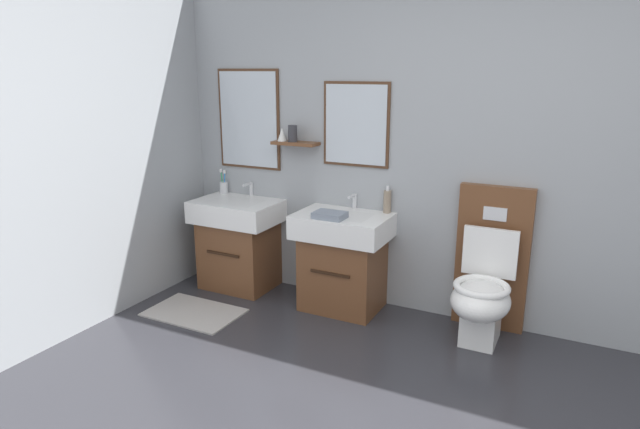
{
  "coord_description": "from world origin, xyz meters",
  "views": [
    {
      "loc": [
        0.6,
        -1.56,
        1.74
      ],
      "look_at": [
        -1.03,
        1.65,
        0.77
      ],
      "focal_mm": 30.26,
      "sensor_mm": 36.0,
      "label": 1
    }
  ],
  "objects_px": {
    "soap_dispenser": "(387,201)",
    "vanity_sink_left": "(239,240)",
    "vanity_sink_right": "(343,258)",
    "toothbrush_cup": "(224,187)",
    "folded_hand_towel": "(330,215)",
    "toilet": "(486,284)"
  },
  "relations": [
    {
      "from": "soap_dispenser",
      "to": "vanity_sink_left",
      "type": "bearing_deg",
      "value": -171.54
    },
    {
      "from": "vanity_sink_right",
      "to": "toothbrush_cup",
      "type": "bearing_deg",
      "value": 171.94
    },
    {
      "from": "vanity_sink_left",
      "to": "folded_hand_towel",
      "type": "xyz_separation_m",
      "value": [
        0.89,
        -0.15,
        0.36
      ]
    },
    {
      "from": "vanity_sink_left",
      "to": "toothbrush_cup",
      "type": "relative_size",
      "value": 3.58
    },
    {
      "from": "vanity_sink_left",
      "to": "vanity_sink_right",
      "type": "relative_size",
      "value": 1.0
    },
    {
      "from": "vanity_sink_left",
      "to": "toothbrush_cup",
      "type": "bearing_deg",
      "value": 146.76
    },
    {
      "from": "vanity_sink_right",
      "to": "folded_hand_towel",
      "type": "distance_m",
      "value": 0.39
    },
    {
      "from": "folded_hand_towel",
      "to": "vanity_sink_right",
      "type": "bearing_deg",
      "value": 74.74
    },
    {
      "from": "vanity_sink_left",
      "to": "toothbrush_cup",
      "type": "height_order",
      "value": "toothbrush_cup"
    },
    {
      "from": "vanity_sink_right",
      "to": "soap_dispenser",
      "type": "relative_size",
      "value": 3.66
    },
    {
      "from": "vanity_sink_left",
      "to": "folded_hand_towel",
      "type": "relative_size",
      "value": 3.31
    },
    {
      "from": "vanity_sink_right",
      "to": "folded_hand_towel",
      "type": "xyz_separation_m",
      "value": [
        -0.04,
        -0.15,
        0.36
      ]
    },
    {
      "from": "soap_dispenser",
      "to": "vanity_sink_right",
      "type": "bearing_deg",
      "value": -146.24
    },
    {
      "from": "vanity_sink_right",
      "to": "toilet",
      "type": "xyz_separation_m",
      "value": [
        1.03,
        0.01,
        -0.02
      ]
    },
    {
      "from": "vanity_sink_left",
      "to": "toothbrush_cup",
      "type": "distance_m",
      "value": 0.5
    },
    {
      "from": "vanity_sink_right",
      "to": "folded_hand_towel",
      "type": "height_order",
      "value": "folded_hand_towel"
    },
    {
      "from": "toilet",
      "to": "toothbrush_cup",
      "type": "relative_size",
      "value": 4.91
    },
    {
      "from": "toothbrush_cup",
      "to": "folded_hand_towel",
      "type": "xyz_separation_m",
      "value": [
        1.15,
        -0.31,
        -0.03
      ]
    },
    {
      "from": "toilet",
      "to": "vanity_sink_right",
      "type": "bearing_deg",
      "value": -179.61
    },
    {
      "from": "vanity_sink_left",
      "to": "folded_hand_towel",
      "type": "height_order",
      "value": "folded_hand_towel"
    },
    {
      "from": "toilet",
      "to": "folded_hand_towel",
      "type": "distance_m",
      "value": 1.14
    },
    {
      "from": "soap_dispenser",
      "to": "toothbrush_cup",
      "type": "bearing_deg",
      "value": -179.61
    }
  ]
}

